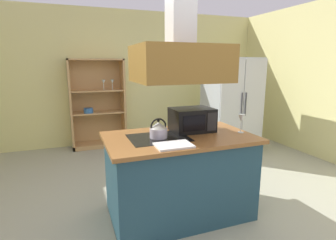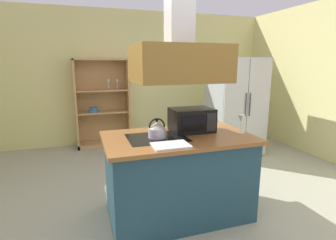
{
  "view_description": "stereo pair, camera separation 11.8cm",
  "coord_description": "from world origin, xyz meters",
  "px_view_note": "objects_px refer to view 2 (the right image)",
  "views": [
    {
      "loc": [
        -1.13,
        -2.6,
        1.65
      ],
      "look_at": [
        -0.07,
        0.25,
        1.0
      ],
      "focal_mm": 28.45,
      "sensor_mm": 36.0,
      "label": 1
    },
    {
      "loc": [
        -1.01,
        -2.64,
        1.65
      ],
      "look_at": [
        -0.07,
        0.25,
        1.0
      ],
      "focal_mm": 28.45,
      "sensor_mm": 36.0,
      "label": 2
    }
  ],
  "objects_px": {
    "cutting_board": "(171,145)",
    "dish_cabinet": "(103,108)",
    "microwave": "(192,120)",
    "refrigerator": "(235,106)",
    "wine_glass_on_counter": "(241,120)",
    "kettle": "(157,130)"
  },
  "relations": [
    {
      "from": "refrigerator",
      "to": "cutting_board",
      "type": "xyz_separation_m",
      "value": [
        -1.92,
        -1.98,
        0.03
      ]
    },
    {
      "from": "dish_cabinet",
      "to": "microwave",
      "type": "height_order",
      "value": "dish_cabinet"
    },
    {
      "from": "refrigerator",
      "to": "microwave",
      "type": "bearing_deg",
      "value": -134.91
    },
    {
      "from": "refrigerator",
      "to": "microwave",
      "type": "relative_size",
      "value": 3.8
    },
    {
      "from": "microwave",
      "to": "wine_glass_on_counter",
      "type": "distance_m",
      "value": 0.54
    },
    {
      "from": "dish_cabinet",
      "to": "microwave",
      "type": "xyz_separation_m",
      "value": [
        0.77,
        -2.74,
        0.27
      ]
    },
    {
      "from": "microwave",
      "to": "cutting_board",
      "type": "bearing_deg",
      "value": -131.32
    },
    {
      "from": "refrigerator",
      "to": "cutting_board",
      "type": "relative_size",
      "value": 5.14
    },
    {
      "from": "kettle",
      "to": "wine_glass_on_counter",
      "type": "bearing_deg",
      "value": -7.04
    },
    {
      "from": "dish_cabinet",
      "to": "cutting_board",
      "type": "relative_size",
      "value": 5.1
    },
    {
      "from": "dish_cabinet",
      "to": "wine_glass_on_counter",
      "type": "height_order",
      "value": "dish_cabinet"
    },
    {
      "from": "microwave",
      "to": "wine_glass_on_counter",
      "type": "xyz_separation_m",
      "value": [
        0.47,
        -0.25,
        0.02
      ]
    },
    {
      "from": "cutting_board",
      "to": "microwave",
      "type": "distance_m",
      "value": 0.62
    },
    {
      "from": "kettle",
      "to": "microwave",
      "type": "distance_m",
      "value": 0.47
    },
    {
      "from": "microwave",
      "to": "dish_cabinet",
      "type": "bearing_deg",
      "value": 105.61
    },
    {
      "from": "refrigerator",
      "to": "kettle",
      "type": "relative_size",
      "value": 8.61
    },
    {
      "from": "cutting_board",
      "to": "microwave",
      "type": "xyz_separation_m",
      "value": [
        0.4,
        0.46,
        0.12
      ]
    },
    {
      "from": "kettle",
      "to": "cutting_board",
      "type": "distance_m",
      "value": 0.33
    },
    {
      "from": "microwave",
      "to": "wine_glass_on_counter",
      "type": "bearing_deg",
      "value": -28.24
    },
    {
      "from": "cutting_board",
      "to": "dish_cabinet",
      "type": "bearing_deg",
      "value": 96.51
    },
    {
      "from": "cutting_board",
      "to": "microwave",
      "type": "relative_size",
      "value": 0.74
    },
    {
      "from": "cutting_board",
      "to": "microwave",
      "type": "bearing_deg",
      "value": 48.68
    }
  ]
}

